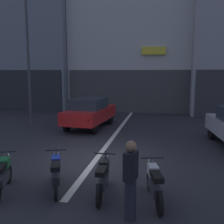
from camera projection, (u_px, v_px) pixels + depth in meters
ground_plane at (95, 160)px, 8.99m from camera, size 120.00×120.00×0.00m
lane_centre_line at (122, 126)px, 14.82m from camera, size 0.20×18.00×0.01m
building_corner_left at (30, 48)px, 24.32m from camera, size 9.79×8.68×10.61m
building_mid_block at (137, 8)px, 22.00m from camera, size 10.10×7.32×16.83m
car_red_crossing_near at (90, 112)px, 14.19m from camera, size 2.14×4.25×1.64m
street_lamp at (28, 47)px, 14.30m from camera, size 0.36×0.36×7.30m
motorcycle_green_row_leftmost at (3, 175)px, 6.54m from camera, size 0.70×1.59×0.98m
motorcycle_blue_row_left_mid at (56, 172)px, 6.71m from camera, size 0.72×1.58×0.98m
motorcycle_black_row_centre at (103, 177)px, 6.40m from camera, size 0.55×1.67×0.98m
motorcycle_white_row_right_mid at (154, 183)px, 6.06m from camera, size 0.57×1.64×0.98m
person_by_motorcycles at (131, 180)px, 5.26m from camera, size 0.29×0.40×1.67m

